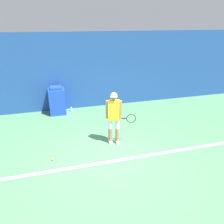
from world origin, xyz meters
TOP-DOWN VIEW (x-y plane):
  - ground_plane at (0.00, 0.00)m, footprint 24.00×24.00m
  - back_wall at (0.00, 4.06)m, footprint 24.00×0.10m
  - court_baseline at (0.00, -0.25)m, footprint 21.60×0.10m
  - tennis_player at (0.40, 0.70)m, footprint 0.87×0.36m
  - tennis_ball at (-1.49, 0.24)m, footprint 0.07×0.07m
  - covered_chair at (-1.18, 3.63)m, footprint 0.64×0.65m
  - water_bottle at (-0.64, 3.66)m, footprint 0.07×0.07m

SIDE VIEW (x-z plane):
  - ground_plane at x=0.00m, z-range 0.00..0.00m
  - court_baseline at x=0.00m, z-range 0.00..0.01m
  - tennis_ball at x=-1.49m, z-range 0.00..0.07m
  - water_bottle at x=-0.64m, z-range -0.01..0.22m
  - covered_chair at x=-1.18m, z-range -0.02..1.12m
  - tennis_player at x=0.40m, z-range 0.09..1.76m
  - back_wall at x=0.00m, z-range 0.00..3.18m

